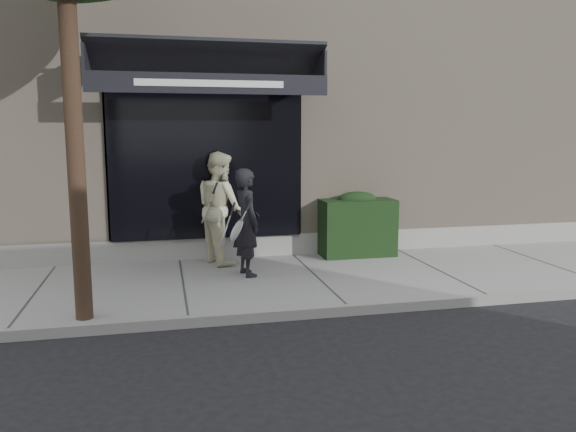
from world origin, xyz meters
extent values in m
plane|color=black|center=(0.00, 0.00, 0.00)|extent=(80.00, 80.00, 0.00)
cube|color=gray|center=(0.00, 0.00, 0.06)|extent=(20.00, 3.00, 0.12)
cube|color=gray|center=(0.00, -1.55, 0.07)|extent=(20.00, 0.10, 0.14)
cube|color=tan|center=(0.00, 5.00, 2.75)|extent=(14.00, 7.00, 5.50)
cube|color=gray|center=(0.00, 1.70, 0.25)|extent=(14.02, 0.42, 0.50)
cube|color=black|center=(-1.50, 1.55, 1.80)|extent=(3.20, 0.30, 2.60)
cube|color=gray|center=(-3.10, 1.70, 1.80)|extent=(0.08, 0.40, 2.60)
cube|color=gray|center=(0.10, 1.70, 1.80)|extent=(0.08, 0.40, 2.60)
cube|color=gray|center=(-1.50, 1.70, 3.14)|extent=(3.36, 0.40, 0.12)
cube|color=black|center=(-1.50, 1.00, 3.40)|extent=(3.60, 1.03, 0.55)
cube|color=black|center=(-1.50, 0.50, 3.01)|extent=(3.60, 0.05, 0.30)
cube|color=white|center=(-1.50, 0.47, 3.01)|extent=(2.20, 0.01, 0.10)
cube|color=black|center=(-3.28, 1.00, 3.32)|extent=(0.04, 1.00, 0.45)
cube|color=black|center=(0.28, 1.00, 3.32)|extent=(0.04, 1.00, 0.45)
cube|color=black|center=(1.10, 1.25, 0.62)|extent=(1.30, 0.70, 1.00)
ellipsoid|color=black|center=(1.10, 1.25, 1.12)|extent=(0.71, 0.38, 0.27)
cylinder|color=black|center=(-3.20, -1.30, 2.40)|extent=(0.20, 0.20, 4.80)
imported|color=black|center=(-1.01, 0.27, 0.94)|extent=(0.51, 0.67, 1.64)
torus|color=silver|center=(-1.21, 0.00, 0.87)|extent=(0.21, 0.33, 0.28)
cylinder|color=silver|center=(-1.21, 0.00, 0.87)|extent=(0.17, 0.29, 0.24)
cylinder|color=silver|center=(-1.21, 0.00, 0.87)|extent=(0.17, 0.05, 0.10)
cylinder|color=black|center=(-1.21, 0.00, 0.87)|extent=(0.19, 0.06, 0.12)
torus|color=silver|center=(-1.42, -0.15, 0.82)|extent=(0.18, 0.32, 0.29)
cylinder|color=silver|center=(-1.42, -0.15, 0.82)|extent=(0.14, 0.28, 0.26)
cylinder|color=silver|center=(-1.42, -0.15, 0.82)|extent=(0.18, 0.05, 0.08)
cylinder|color=black|center=(-1.42, -0.15, 0.82)|extent=(0.20, 0.07, 0.10)
imported|color=beige|center=(-1.31, 1.20, 1.05)|extent=(0.97, 1.09, 1.86)
torus|color=silver|center=(-1.58, 0.94, 1.02)|extent=(0.17, 0.32, 0.29)
cylinder|color=silver|center=(-1.58, 0.94, 1.02)|extent=(0.14, 0.28, 0.25)
cylinder|color=silver|center=(-1.58, 0.94, 1.02)|extent=(0.18, 0.04, 0.09)
cylinder|color=black|center=(-1.58, 0.94, 1.02)|extent=(0.20, 0.05, 0.10)
camera|label=1|loc=(-2.26, -8.06, 2.32)|focal=35.00mm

